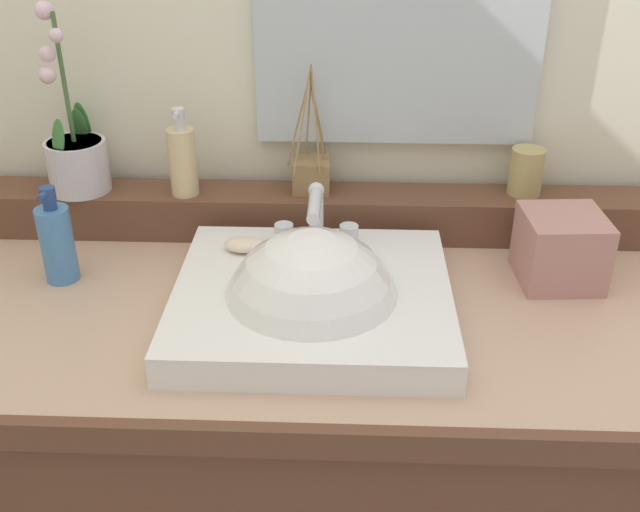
# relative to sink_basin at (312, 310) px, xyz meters

# --- Properties ---
(wall_back) EXTENTS (3.04, 0.20, 2.49)m
(wall_back) POSITION_rel_sink_basin_xyz_m (0.02, 0.47, 0.34)
(wall_back) COLOR silver
(wall_back) RESTS_ON ground
(vanity_cabinet) EXTENTS (1.46, 0.63, 0.89)m
(vanity_cabinet) POSITION_rel_sink_basin_xyz_m (0.02, 0.05, -0.46)
(vanity_cabinet) COLOR brown
(vanity_cabinet) RESTS_ON ground
(back_ledge) EXTENTS (1.38, 0.11, 0.08)m
(back_ledge) POSITION_rel_sink_basin_xyz_m (0.02, 0.30, 0.03)
(back_ledge) COLOR brown
(back_ledge) RESTS_ON vanity_cabinet
(sink_basin) EXTENTS (0.43, 0.40, 0.29)m
(sink_basin) POSITION_rel_sink_basin_xyz_m (0.00, 0.00, 0.00)
(sink_basin) COLOR white
(sink_basin) RESTS_ON vanity_cabinet
(soap_bar) EXTENTS (0.07, 0.04, 0.02)m
(soap_bar) POSITION_rel_sink_basin_xyz_m (-0.12, 0.12, 0.05)
(soap_bar) COLOR beige
(soap_bar) RESTS_ON sink_basin
(potted_plant) EXTENTS (0.11, 0.12, 0.34)m
(potted_plant) POSITION_rel_sink_basin_xyz_m (-0.45, 0.29, 0.14)
(potted_plant) COLOR silver
(potted_plant) RESTS_ON back_ledge
(soap_dispenser) EXTENTS (0.05, 0.05, 0.16)m
(soap_dispenser) POSITION_rel_sink_basin_xyz_m (-0.25, 0.28, 0.13)
(soap_dispenser) COLOR beige
(soap_dispenser) RESTS_ON back_ledge
(tumbler_cup) EXTENTS (0.06, 0.06, 0.09)m
(tumbler_cup) POSITION_rel_sink_basin_xyz_m (0.38, 0.31, 0.11)
(tumbler_cup) COLOR tan
(tumbler_cup) RESTS_ON back_ledge
(reed_diffuser) EXTENTS (0.08, 0.11, 0.24)m
(reed_diffuser) POSITION_rel_sink_basin_xyz_m (-0.02, 0.31, 0.10)
(reed_diffuser) COLOR olive
(reed_diffuser) RESTS_ON back_ledge
(lotion_bottle) EXTENTS (0.06, 0.06, 0.17)m
(lotion_bottle) POSITION_rel_sink_basin_xyz_m (-0.43, 0.11, 0.05)
(lotion_bottle) COLOR #467FBA
(lotion_bottle) RESTS_ON vanity_cabinet
(tissue_box) EXTENTS (0.14, 0.14, 0.12)m
(tissue_box) POSITION_rel_sink_basin_xyz_m (0.41, 0.14, 0.04)
(tissue_box) COLOR tan
(tissue_box) RESTS_ON vanity_cabinet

